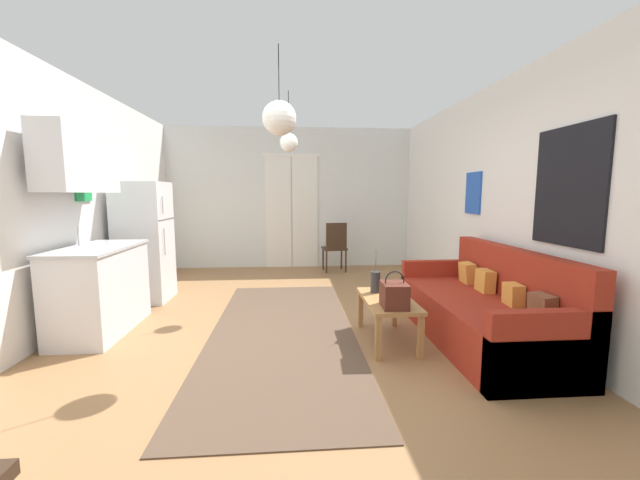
# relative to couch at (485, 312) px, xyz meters

# --- Properties ---
(ground_plane) EXTENTS (5.28, 8.20, 0.10)m
(ground_plane) POSITION_rel_couch_xyz_m (-1.89, 0.13, -0.34)
(ground_plane) COLOR #996D44
(wall_back) EXTENTS (4.88, 0.13, 2.70)m
(wall_back) POSITION_rel_couch_xyz_m (-1.89, 3.98, 1.05)
(wall_back) COLOR silver
(wall_back) RESTS_ON ground_plane
(wall_right) EXTENTS (0.12, 7.80, 2.70)m
(wall_right) POSITION_rel_couch_xyz_m (0.50, 0.12, 1.07)
(wall_right) COLOR white
(wall_right) RESTS_ON ground_plane
(wall_left) EXTENTS (0.12, 7.80, 2.70)m
(wall_left) POSITION_rel_couch_xyz_m (-4.28, 0.13, 1.06)
(wall_left) COLOR white
(wall_left) RESTS_ON ground_plane
(area_rug) EXTENTS (1.47, 3.68, 0.01)m
(area_rug) POSITION_rel_couch_xyz_m (-1.98, 0.38, -0.28)
(area_rug) COLOR brown
(area_rug) RESTS_ON ground_plane
(couch) EXTENTS (0.87, 2.09, 0.91)m
(couch) POSITION_rel_couch_xyz_m (0.00, 0.00, 0.00)
(couch) COLOR maroon
(couch) RESTS_ON ground_plane
(coffee_table) EXTENTS (0.46, 0.91, 0.43)m
(coffee_table) POSITION_rel_couch_xyz_m (-0.95, 0.06, 0.08)
(coffee_table) COLOR #A87542
(coffee_table) RESTS_ON ground_plane
(bamboo_vase) EXTENTS (0.10, 0.10, 0.44)m
(bamboo_vase) POSITION_rel_couch_xyz_m (-1.03, 0.30, 0.25)
(bamboo_vase) COLOR #2D2D33
(bamboo_vase) RESTS_ON coffee_table
(handbag) EXTENTS (0.23, 0.29, 0.33)m
(handbag) POSITION_rel_couch_xyz_m (-0.97, -0.21, 0.26)
(handbag) COLOR #512319
(handbag) RESTS_ON coffee_table
(refrigerator) EXTENTS (0.63, 0.64, 1.60)m
(refrigerator) POSITION_rel_couch_xyz_m (-3.85, 1.74, 0.51)
(refrigerator) COLOR white
(refrigerator) RESTS_ON ground_plane
(kitchen_counter) EXTENTS (0.59, 1.19, 2.10)m
(kitchen_counter) POSITION_rel_couch_xyz_m (-3.90, 0.56, 0.52)
(kitchen_counter) COLOR silver
(kitchen_counter) RESTS_ON ground_plane
(accent_chair) EXTENTS (0.46, 0.44, 0.92)m
(accent_chair) POSITION_rel_couch_xyz_m (-1.08, 3.36, 0.21)
(accent_chair) COLOR #382619
(accent_chair) RESTS_ON ground_plane
(pendant_lamp_near) EXTENTS (0.30, 0.30, 0.76)m
(pendant_lamp_near) POSITION_rel_couch_xyz_m (-1.98, -0.04, 1.80)
(pendant_lamp_near) COLOR black
(pendant_lamp_far) EXTENTS (0.23, 0.23, 0.74)m
(pendant_lamp_far) POSITION_rel_couch_xyz_m (-1.90, 1.40, 1.79)
(pendant_lamp_far) COLOR black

